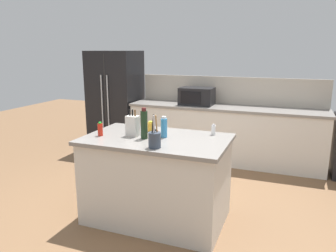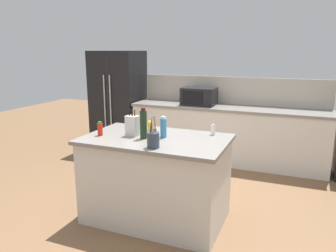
# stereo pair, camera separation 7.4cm
# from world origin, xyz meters

# --- Properties ---
(ground_plane) EXTENTS (14.00, 14.00, 0.00)m
(ground_plane) POSITION_xyz_m (0.00, 0.00, 0.00)
(ground_plane) COLOR brown
(back_counter_run) EXTENTS (3.22, 0.66, 0.94)m
(back_counter_run) POSITION_xyz_m (0.30, 2.20, 0.47)
(back_counter_run) COLOR beige
(back_counter_run) RESTS_ON ground_plane
(wall_backsplash) EXTENTS (3.18, 0.03, 0.46)m
(wall_backsplash) POSITION_xyz_m (0.30, 2.52, 1.17)
(wall_backsplash) COLOR #B2A899
(wall_backsplash) RESTS_ON back_counter_run
(kitchen_island) EXTENTS (1.53, 0.95, 0.94)m
(kitchen_island) POSITION_xyz_m (0.00, 0.00, 0.47)
(kitchen_island) COLOR beige
(kitchen_island) RESTS_ON ground_plane
(refrigerator) EXTENTS (0.87, 0.75, 1.83)m
(refrigerator) POSITION_xyz_m (-1.78, 2.25, 0.92)
(refrigerator) COLOR black
(refrigerator) RESTS_ON ground_plane
(microwave) EXTENTS (0.56, 0.39, 0.29)m
(microwave) POSITION_xyz_m (-0.19, 2.20, 1.09)
(microwave) COLOR black
(microwave) RESTS_ON back_counter_run
(knife_block) EXTENTS (0.14, 0.11, 0.29)m
(knife_block) POSITION_xyz_m (-0.27, -0.02, 1.05)
(knife_block) COLOR beige
(knife_block) RESTS_ON kitchen_island
(utensil_crock) EXTENTS (0.12, 0.12, 0.32)m
(utensil_crock) POSITION_xyz_m (0.13, -0.34, 1.02)
(utensil_crock) COLOR #333D4C
(utensil_crock) RESTS_ON kitchen_island
(dish_soap_bottle) EXTENTS (0.07, 0.07, 0.23)m
(dish_soap_bottle) POSITION_xyz_m (0.07, 0.04, 1.05)
(dish_soap_bottle) COLOR #3384BC
(dish_soap_bottle) RESTS_ON kitchen_island
(honey_jar) EXTENTS (0.08, 0.08, 0.12)m
(honey_jar) POSITION_xyz_m (-0.17, 0.23, 0.99)
(honey_jar) COLOR gold
(honey_jar) RESTS_ON kitchen_island
(salt_shaker) EXTENTS (0.05, 0.05, 0.12)m
(salt_shaker) POSITION_xyz_m (0.54, 0.34, 1.00)
(salt_shaker) COLOR silver
(salt_shaker) RESTS_ON kitchen_island
(hot_sauce_bottle) EXTENTS (0.05, 0.05, 0.15)m
(hot_sauce_bottle) POSITION_xyz_m (-0.60, -0.14, 1.01)
(hot_sauce_bottle) COLOR red
(hot_sauce_bottle) RESTS_ON kitchen_island
(wine_bottle) EXTENTS (0.07, 0.07, 0.33)m
(wine_bottle) POSITION_xyz_m (-0.10, -0.08, 1.09)
(wine_bottle) COLOR black
(wine_bottle) RESTS_ON kitchen_island
(spice_jar_paprika) EXTENTS (0.05, 0.05, 0.12)m
(spice_jar_paprika) POSITION_xyz_m (0.03, -0.09, 0.99)
(spice_jar_paprika) COLOR #B73D1E
(spice_jar_paprika) RESTS_ON kitchen_island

